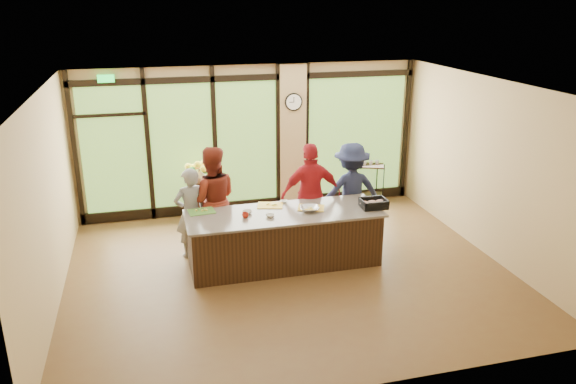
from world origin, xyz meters
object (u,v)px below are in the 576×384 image
roasting_pan (374,205)px  flower_stand (201,203)px  cook_left (191,213)px  bar_cart (367,178)px  island_base (284,239)px  cook_right (351,191)px

roasting_pan → flower_stand: bearing=141.5°
cook_left → roasting_pan: bearing=149.8°
roasting_pan → bar_cart: size_ratio=0.45×
island_base → bar_cart: size_ratio=3.29×
island_base → bar_cart: (2.46, 2.45, 0.12)m
cook_left → cook_right: cook_right is taller
island_base → roasting_pan: size_ratio=7.31×
island_base → flower_stand: (-1.14, 2.18, -0.03)m
flower_stand → bar_cart: size_ratio=0.87×
island_base → roasting_pan: (1.50, -0.15, 0.52)m
island_base → roasting_pan: roasting_pan is taller
island_base → flower_stand: size_ratio=3.77×
island_base → cook_left: (-1.45, 0.70, 0.35)m
cook_right → bar_cart: 1.98m
cook_left → bar_cart: 4.29m
island_base → bar_cart: bearing=44.9°
cook_left → flower_stand: bearing=-116.1°
cook_right → roasting_pan: bearing=94.8°
island_base → bar_cart: bar_cart is taller
cook_right → roasting_pan: size_ratio=4.24×
cook_left → bar_cart: size_ratio=1.68×
cook_left → cook_right: 2.90m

